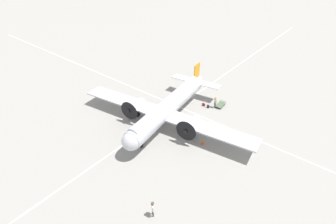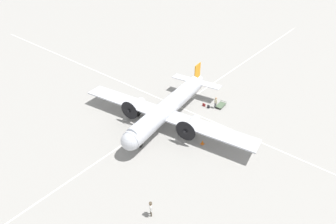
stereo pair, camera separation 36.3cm
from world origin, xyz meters
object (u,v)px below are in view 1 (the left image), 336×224
(crew_foreground, at_px, (153,208))
(traffic_cone, at_px, (203,142))
(suitcase_near_door, at_px, (208,106))
(passenger_boarding, at_px, (215,101))
(suitcase_upright_spare, at_px, (204,105))
(baggage_cart, at_px, (220,105))
(airliner_main, at_px, (167,108))

(crew_foreground, distance_m, traffic_cone, 12.12)
(suitcase_near_door, height_order, traffic_cone, traffic_cone)
(passenger_boarding, height_order, suitcase_near_door, passenger_boarding)
(suitcase_near_door, bearing_deg, suitcase_upright_spare, 176.65)
(passenger_boarding, relative_size, traffic_cone, 3.15)
(suitcase_near_door, relative_size, suitcase_upright_spare, 1.13)
(crew_foreground, bearing_deg, suitcase_upright_spare, 146.99)
(suitcase_upright_spare, bearing_deg, suitcase_near_door, -3.35)
(suitcase_near_door, distance_m, traffic_cone, 8.79)
(suitcase_upright_spare, distance_m, baggage_cart, 2.66)
(crew_foreground, relative_size, baggage_cart, 0.92)
(baggage_cart, bearing_deg, airliner_main, -28.04)
(airliner_main, distance_m, baggage_cart, 9.79)
(crew_foreground, distance_m, suitcase_near_door, 20.66)
(suitcase_upright_spare, height_order, baggage_cart, baggage_cart)
(suitcase_near_door, height_order, baggage_cart, baggage_cart)
(suitcase_upright_spare, relative_size, baggage_cart, 0.24)
(suitcase_near_door, bearing_deg, traffic_cone, -62.71)
(passenger_boarding, bearing_deg, airliner_main, -89.26)
(airliner_main, relative_size, crew_foreground, 14.51)
(airliner_main, relative_size, suitcase_near_door, 48.12)
(suitcase_upright_spare, distance_m, traffic_cone, 9.26)
(crew_foreground, bearing_deg, airliner_main, 162.09)
(crew_foreground, xyz_separation_m, suitcase_upright_spare, (-6.87, 19.80, -0.92))
(crew_foreground, distance_m, baggage_cart, 21.93)
(passenger_boarding, bearing_deg, crew_foreground, -51.72)
(crew_foreground, height_order, traffic_cone, crew_foreground)
(baggage_cart, relative_size, traffic_cone, 3.35)
(passenger_boarding, bearing_deg, baggage_cart, 83.53)
(suitcase_upright_spare, xyz_separation_m, baggage_cart, (2.13, 1.59, 0.05))
(baggage_cart, bearing_deg, passenger_boarding, -34.49)
(crew_foreground, relative_size, suitcase_near_door, 3.32)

